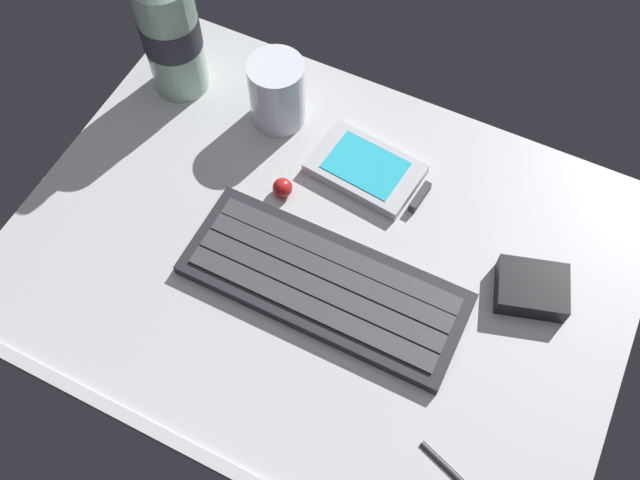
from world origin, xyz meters
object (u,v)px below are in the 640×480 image
Objects in this scene: charger_block at (532,289)px; trackball_mouse at (283,188)px; keyboard at (324,283)px; juice_cup at (278,94)px; water_bottle at (169,27)px; handheld_device at (371,171)px.

trackball_mouse is at bearing -179.50° from charger_block.
trackball_mouse reaches higher than keyboard.
water_bottle is (-12.93, -0.45, 5.10)cm from juice_cup.
handheld_device is 1.91× the size of charger_block.
handheld_device is 13.68cm from juice_cup.
water_bottle is at bearing 154.16° from trackball_mouse.
keyboard is 13.21× the size of trackball_mouse.
trackball_mouse is at bearing -139.76° from handheld_device.
handheld_device is 21.41cm from charger_block.
water_bottle is (-25.94, 2.37, 8.28)cm from handheld_device.
water_bottle reaches higher than handheld_device.
keyboard is 3.42× the size of juice_cup.
charger_block is (33.48, -9.06, -2.71)cm from juice_cup.
charger_block is 28.14cm from trackball_mouse.
keyboard reaches higher than handheld_device.
water_bottle is at bearing 148.02° from keyboard.
handheld_device is at bearing -12.26° from juice_cup.
trackball_mouse is (-28.13, -0.25, -0.10)cm from charger_block.
charger_block is at bearing 23.96° from keyboard.
water_bottle is 2.97× the size of charger_block.
juice_cup is 11.09cm from trackball_mouse.
charger_block is at bearing 0.50° from trackball_mouse.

